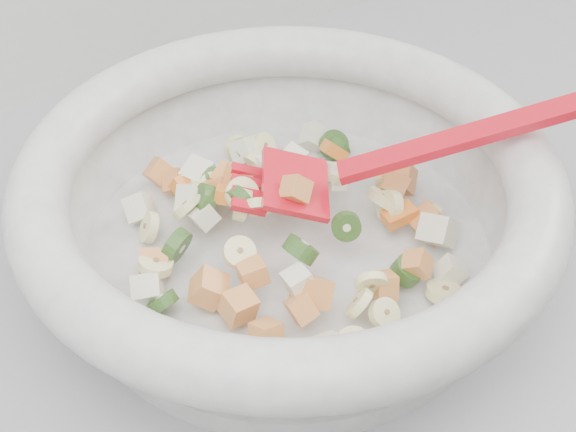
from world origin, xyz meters
TOP-DOWN VIEW (x-y plane):
  - mixing_bowl at (-0.06, 1.40)m, footprint 0.42×0.41m

SIDE VIEW (x-z plane):
  - mixing_bowl at x=-0.06m, z-range 0.89..1.03m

